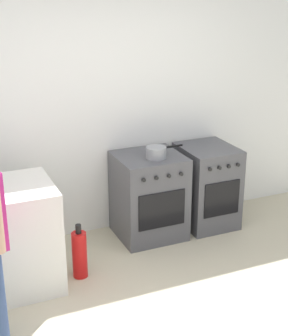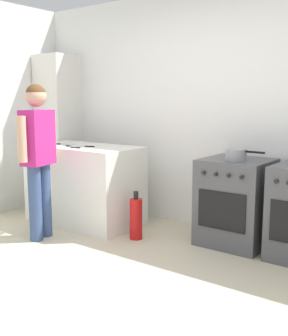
{
  "view_description": "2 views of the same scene",
  "coord_description": "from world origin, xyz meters",
  "px_view_note": "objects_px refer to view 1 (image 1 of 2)",
  "views": [
    {
      "loc": [
        -1.57,
        -2.71,
        2.46
      ],
      "look_at": [
        -0.04,
        0.81,
        1.04
      ],
      "focal_mm": 55.0,
      "sensor_mm": 36.0,
      "label": 1
    },
    {
      "loc": [
        2.05,
        -2.18,
        1.43
      ],
      "look_at": [
        -0.16,
        0.76,
        0.82
      ],
      "focal_mm": 45.0,
      "sensor_mm": 36.0,
      "label": 2
    }
  ],
  "objects_px": {
    "oven_right": "(207,186)",
    "fire_extinguisher": "(80,254)",
    "pot": "(156,152)",
    "oven_left": "(149,196)"
  },
  "relations": [
    {
      "from": "oven_left",
      "to": "oven_right",
      "type": "height_order",
      "value": "same"
    },
    {
      "from": "oven_left",
      "to": "oven_right",
      "type": "relative_size",
      "value": 1.0
    },
    {
      "from": "oven_right",
      "to": "fire_extinguisher",
      "type": "xyz_separation_m",
      "value": [
        -1.53,
        -0.48,
        -0.21
      ]
    },
    {
      "from": "oven_right",
      "to": "fire_extinguisher",
      "type": "distance_m",
      "value": 1.62
    },
    {
      "from": "oven_left",
      "to": "pot",
      "type": "height_order",
      "value": "pot"
    },
    {
      "from": "pot",
      "to": "fire_extinguisher",
      "type": "distance_m",
      "value": 1.2
    },
    {
      "from": "oven_right",
      "to": "fire_extinguisher",
      "type": "bearing_deg",
      "value": -162.65
    },
    {
      "from": "pot",
      "to": "fire_extinguisher",
      "type": "xyz_separation_m",
      "value": [
        -0.9,
        -0.38,
        -0.69
      ]
    },
    {
      "from": "pot",
      "to": "fire_extinguisher",
      "type": "height_order",
      "value": "pot"
    },
    {
      "from": "oven_left",
      "to": "fire_extinguisher",
      "type": "height_order",
      "value": "oven_left"
    }
  ]
}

